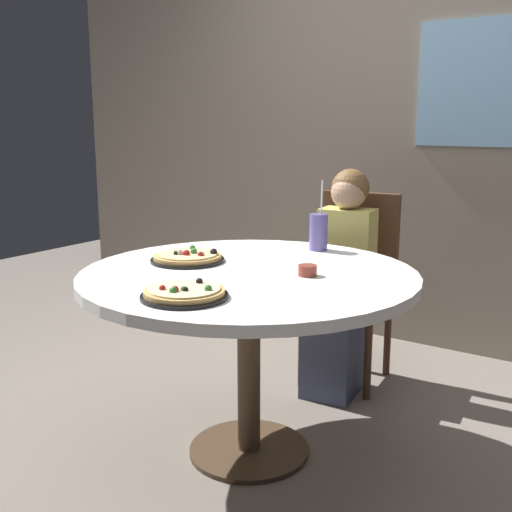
% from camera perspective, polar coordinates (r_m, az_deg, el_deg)
% --- Properties ---
extents(ground_plane, '(8.00, 8.00, 0.00)m').
position_cam_1_polar(ground_plane, '(2.64, -0.63, -17.40)').
color(ground_plane, slate).
extents(wall_with_window, '(5.20, 0.14, 2.90)m').
position_cam_1_polar(wall_with_window, '(3.78, 14.21, 14.05)').
color(wall_with_window, gray).
rests_on(wall_with_window, ground_plane).
extents(dining_table, '(1.28, 1.28, 0.75)m').
position_cam_1_polar(dining_table, '(2.39, -0.67, -3.52)').
color(dining_table, white).
rests_on(dining_table, ground_plane).
extents(chair_wooden, '(0.44, 0.44, 0.95)m').
position_cam_1_polar(chair_wooden, '(3.23, 8.86, -1.83)').
color(chair_wooden, brown).
rests_on(chair_wooden, ground_plane).
extents(diner_child, '(0.29, 0.42, 1.08)m').
position_cam_1_polar(diner_child, '(3.08, 7.71, -3.40)').
color(diner_child, '#3F4766').
rests_on(diner_child, ground_plane).
extents(pizza_veggie, '(0.28, 0.28, 0.05)m').
position_cam_1_polar(pizza_veggie, '(2.02, -6.54, -3.37)').
color(pizza_veggie, black).
rests_on(pizza_veggie, dining_table).
extents(pizza_cheese, '(0.30, 0.30, 0.05)m').
position_cam_1_polar(pizza_cheese, '(2.54, -6.24, -0.12)').
color(pizza_cheese, black).
rests_on(pizza_cheese, dining_table).
extents(soda_cup, '(0.08, 0.08, 0.31)m').
position_cam_1_polar(soda_cup, '(2.75, 5.71, 2.20)').
color(soda_cup, '#6659A5').
rests_on(soda_cup, dining_table).
extents(sauce_bowl, '(0.07, 0.07, 0.04)m').
position_cam_1_polar(sauce_bowl, '(2.30, 4.71, -1.32)').
color(sauce_bowl, brown).
rests_on(sauce_bowl, dining_table).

